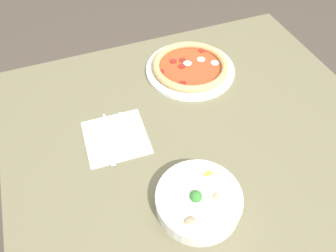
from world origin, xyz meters
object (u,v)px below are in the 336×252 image
Objects in this scene: pizza at (190,67)px; fork at (125,133)px; bowl at (199,200)px; knife at (108,136)px.

pizza reaches higher than fork.
bowl is at bearing 26.85° from fork.
bowl is 0.35m from knife.
pizza is 1.46× the size of bowl.
bowl is (0.20, 0.51, 0.01)m from pizza.
fork is at bearing -69.10° from bowl.
fork is (0.31, 0.21, -0.01)m from pizza.
pizza is 0.38m from fork.
pizza is at bearing -111.13° from bowl.
fork is at bearing 88.12° from knife.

